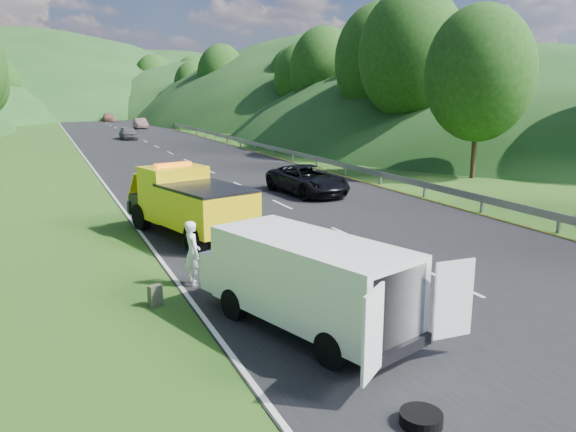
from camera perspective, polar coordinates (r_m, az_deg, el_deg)
name	(u,v)px	position (r m, az deg, el deg)	size (l,w,h in m)	color
ground	(324,278)	(16.01, 3.67, -6.29)	(320.00, 320.00, 0.00)	#38661E
road_surface	(157,147)	(54.60, -13.20, 6.88)	(14.00, 200.00, 0.02)	black
guardrail	(198,135)	(68.35, -9.14, 8.14)	(0.06, 140.00, 1.52)	gray
tree_line_right	(273,128)	(79.49, -1.57, 8.90)	(14.00, 140.00, 14.00)	#2F5B1A
hills_backdrop	(97,112)	(148.82, -18.87, 9.99)	(201.00, 288.60, 44.00)	#2D5B23
tow_truck	(189,202)	(20.52, -10.03, 1.41)	(3.67, 6.33, 2.57)	black
white_van	(305,278)	(12.30, 1.77, -6.35)	(4.18, 6.37, 2.10)	black
woman	(194,285)	(15.62, -9.56, -6.94)	(0.65, 0.47, 1.78)	white
child	(224,288)	(15.26, -6.51, -7.32)	(0.43, 0.34, 0.89)	tan
worker	(377,353)	(11.83, 9.00, -13.54)	(1.04, 0.59, 1.60)	black
suitcase	(155,296)	(14.29, -13.35, -7.87)	(0.33, 0.18, 0.53)	#4E4E3B
spare_tire	(421,425)	(9.72, 13.32, -19.99)	(0.69, 0.69, 0.20)	black
passing_suv	(307,194)	(28.68, 1.98, 2.22)	(2.41, 5.22, 1.45)	black
dist_car_a	(129,139)	(63.65, -15.88, 7.50)	(1.63, 4.05, 1.38)	#4B4A4F
dist_car_b	(141,129)	(81.10, -14.74, 8.57)	(1.49, 4.28, 1.41)	brown
dist_car_c	(109,122)	(101.47, -17.70, 9.13)	(1.88, 4.62, 1.34)	#915948
dist_car_d	(96,117)	(121.50, -18.93, 9.53)	(1.63, 4.05, 1.38)	#697C57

